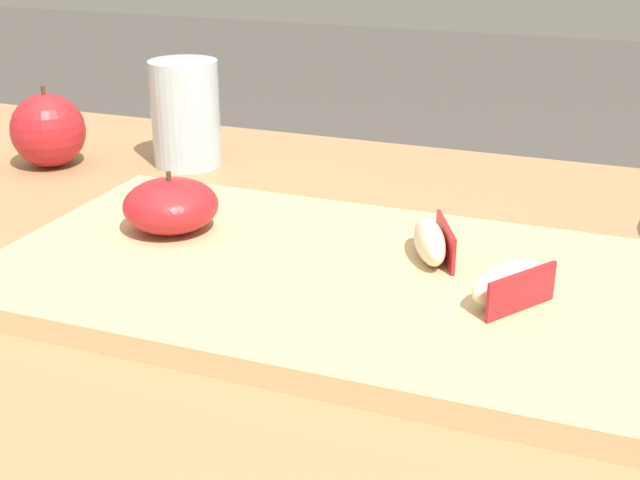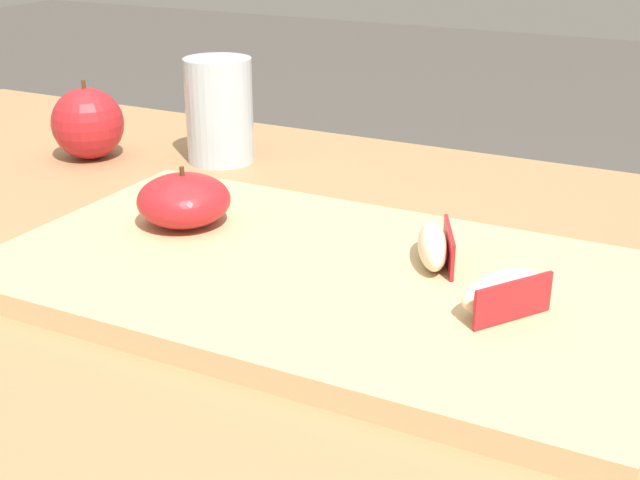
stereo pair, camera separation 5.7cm
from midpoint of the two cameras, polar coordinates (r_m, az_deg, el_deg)
dining_table at (r=0.65m, az=-1.48°, el=-11.27°), size 1.29×0.76×0.72m
cutting_board at (r=0.58m, az=2.81°, el=-2.64°), size 0.45×0.26×0.02m
apple_half_skin_up at (r=0.65m, az=-6.76°, el=2.66°), size 0.07×0.07×0.05m
apple_wedge_right at (r=0.59m, az=10.52°, el=-0.47°), size 0.04×0.06×0.03m
apple_wedge_left at (r=0.53m, az=15.32°, el=-3.62°), size 0.05×0.06×0.03m
whole_apple_crimson at (r=0.89m, az=-13.72°, el=7.66°), size 0.07×0.07×0.08m
drinking_glass_water at (r=0.86m, az=-4.94°, el=8.72°), size 0.07×0.07×0.10m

